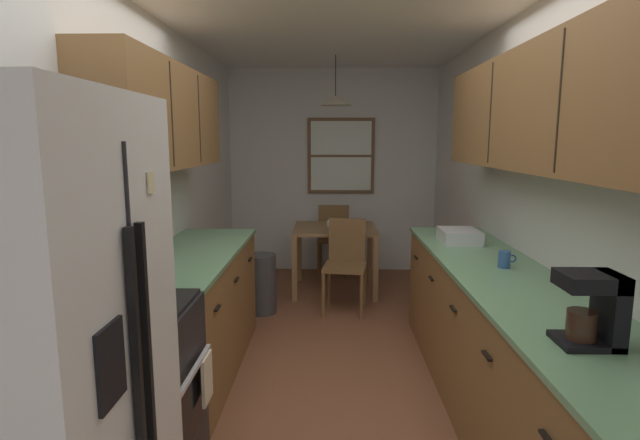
% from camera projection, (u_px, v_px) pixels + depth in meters
% --- Properties ---
extents(ground_plane, '(12.00, 12.00, 0.00)m').
position_uv_depth(ground_plane, '(334.00, 355.00, 3.88)').
color(ground_plane, brown).
extents(wall_left, '(0.10, 9.00, 2.55)m').
position_uv_depth(wall_left, '(155.00, 193.00, 3.70)').
color(wall_left, silver).
rests_on(wall_left, ground).
extents(wall_right, '(0.10, 9.00, 2.55)m').
position_uv_depth(wall_right, '(516.00, 194.00, 3.65)').
color(wall_right, silver).
rests_on(wall_right, ground).
extents(wall_back, '(4.40, 0.10, 2.55)m').
position_uv_depth(wall_back, '(333.00, 171.00, 6.29)').
color(wall_back, silver).
rests_on(wall_back, ground).
extents(ceiling_slab, '(4.40, 9.00, 0.08)m').
position_uv_depth(ceiling_slab, '(335.00, 8.00, 3.46)').
color(ceiling_slab, white).
extents(refrigerator, '(0.72, 0.79, 1.81)m').
position_uv_depth(refrigerator, '(27.00, 394.00, 1.50)').
color(refrigerator, white).
rests_on(refrigerator, ground).
extents(stove_range, '(0.66, 0.64, 1.10)m').
position_uv_depth(stove_range, '(124.00, 400.00, 2.30)').
color(stove_range, black).
rests_on(stove_range, ground).
extents(microwave_over_range, '(0.39, 0.57, 0.33)m').
position_uv_depth(microwave_over_range, '(80.00, 150.00, 2.12)').
color(microwave_over_range, black).
extents(counter_left, '(0.64, 1.81, 0.90)m').
position_uv_depth(counter_left, '(194.00, 313.00, 3.52)').
color(counter_left, brown).
rests_on(counter_left, ground).
extents(upper_cabinets_left, '(0.33, 1.89, 0.67)m').
position_uv_depth(upper_cabinets_left, '(162.00, 117.00, 3.25)').
color(upper_cabinets_left, brown).
extents(counter_right, '(0.64, 3.19, 0.90)m').
position_uv_depth(counter_right, '(504.00, 349.00, 2.90)').
color(counter_right, brown).
rests_on(counter_right, ground).
extents(upper_cabinets_right, '(0.33, 2.87, 0.68)m').
position_uv_depth(upper_cabinets_right, '(549.00, 109.00, 2.63)').
color(upper_cabinets_right, brown).
extents(dining_table, '(0.90, 0.82, 0.72)m').
position_uv_depth(dining_table, '(335.00, 237.00, 5.45)').
color(dining_table, olive).
rests_on(dining_table, ground).
extents(dining_chair_near, '(0.45, 0.45, 0.90)m').
position_uv_depth(dining_chair_near, '(346.00, 260.00, 4.85)').
color(dining_chair_near, brown).
rests_on(dining_chair_near, ground).
extents(dining_chair_far, '(0.42, 0.42, 0.90)m').
position_uv_depth(dining_chair_far, '(334.00, 236.00, 6.08)').
color(dining_chair_far, brown).
rests_on(dining_chair_far, ground).
extents(pendant_light, '(0.34, 0.34, 0.52)m').
position_uv_depth(pendant_light, '(335.00, 101.00, 5.21)').
color(pendant_light, black).
extents(back_window, '(0.84, 0.05, 0.94)m').
position_uv_depth(back_window, '(341.00, 156.00, 6.18)').
color(back_window, brown).
extents(trash_bin, '(0.29, 0.29, 0.58)m').
position_uv_depth(trash_bin, '(261.00, 284.00, 4.79)').
color(trash_bin, '#3F3F42').
rests_on(trash_bin, ground).
extents(storage_canister, '(0.13, 0.13, 0.21)m').
position_uv_depth(storage_canister, '(156.00, 261.00, 2.74)').
color(storage_canister, '#265999').
rests_on(storage_canister, counter_left).
extents(dish_towel, '(0.02, 0.16, 0.24)m').
position_uv_depth(dish_towel, '(207.00, 378.00, 2.45)').
color(dish_towel, beige).
extents(coffee_maker, '(0.22, 0.18, 0.28)m').
position_uv_depth(coffee_maker, '(596.00, 307.00, 1.86)').
color(coffee_maker, black).
rests_on(coffee_maker, counter_right).
extents(mug_by_coffeemaker, '(0.11, 0.07, 0.10)m').
position_uv_depth(mug_by_coffeemaker, '(505.00, 259.00, 3.00)').
color(mug_by_coffeemaker, '#335999').
rests_on(mug_by_coffeemaker, counter_right).
extents(dish_rack, '(0.28, 0.34, 0.10)m').
position_uv_depth(dish_rack, '(459.00, 236.00, 3.75)').
color(dish_rack, silver).
rests_on(dish_rack, counter_right).
extents(table_serving_bowl, '(0.21, 0.21, 0.06)m').
position_uv_depth(table_serving_bowl, '(336.00, 223.00, 5.50)').
color(table_serving_bowl, silver).
rests_on(table_serving_bowl, dining_table).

